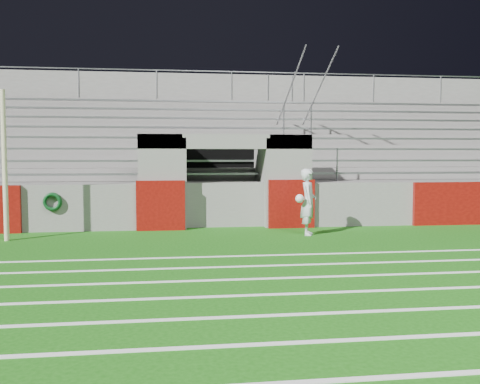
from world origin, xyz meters
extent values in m
plane|color=#15540E|center=(0.00, 0.00, 0.00)|extent=(90.00, 90.00, 0.00)
cylinder|color=beige|center=(-5.41, 1.69, 1.78)|extent=(0.12, 0.12, 3.56)
cube|color=white|center=(0.00, -7.00, 0.01)|extent=(28.00, 0.09, 0.01)
cube|color=white|center=(0.00, -6.00, 0.01)|extent=(28.00, 0.09, 0.01)
cube|color=white|center=(0.00, -5.00, 0.01)|extent=(28.00, 0.09, 0.01)
cube|color=white|center=(0.00, -4.00, 0.01)|extent=(28.00, 0.09, 0.01)
cube|color=white|center=(0.00, -3.00, 0.01)|extent=(28.00, 0.09, 0.01)
cube|color=white|center=(0.00, -2.00, 0.01)|extent=(28.00, 0.09, 0.01)
cube|color=white|center=(0.00, -1.00, 0.01)|extent=(28.00, 0.09, 0.01)
cube|color=slate|center=(-1.80, 3.50, 1.30)|extent=(1.20, 1.00, 2.60)
cube|color=slate|center=(1.80, 3.50, 1.30)|extent=(1.20, 1.00, 2.60)
cube|color=black|center=(0.00, 5.20, 1.25)|extent=(2.60, 0.20, 2.50)
cube|color=slate|center=(-1.15, 4.10, 1.25)|extent=(0.10, 2.20, 2.50)
cube|color=slate|center=(1.15, 4.10, 1.25)|extent=(0.10, 2.20, 2.50)
cube|color=slate|center=(0.00, 3.50, 2.40)|extent=(4.80, 1.00, 0.40)
cube|color=slate|center=(0.00, 7.35, 1.15)|extent=(26.00, 8.00, 0.20)
cube|color=slate|center=(0.00, 7.35, 0.53)|extent=(26.00, 8.00, 1.05)
cube|color=#590A07|center=(-1.80, 2.94, 0.68)|extent=(1.30, 0.15, 1.35)
cube|color=#590A07|center=(1.80, 2.94, 0.68)|extent=(1.30, 0.15, 1.35)
cube|color=#590A07|center=(6.50, 2.94, 0.62)|extent=(2.20, 0.15, 1.25)
cube|color=gray|center=(0.00, 4.43, 1.47)|extent=(23.00, 0.28, 0.06)
cube|color=slate|center=(0.00, 5.28, 1.44)|extent=(24.00, 0.75, 0.38)
cube|color=gray|center=(0.00, 5.18, 1.85)|extent=(23.00, 0.28, 0.06)
cube|color=slate|center=(0.00, 6.03, 1.63)|extent=(24.00, 0.75, 0.76)
cube|color=gray|center=(0.00, 5.93, 2.23)|extent=(23.00, 0.28, 0.06)
cube|color=slate|center=(0.00, 6.78, 1.82)|extent=(24.00, 0.75, 1.14)
cube|color=gray|center=(0.00, 6.68, 2.61)|extent=(23.00, 0.28, 0.06)
cube|color=slate|center=(0.00, 7.53, 2.01)|extent=(24.00, 0.75, 1.52)
cube|color=gray|center=(0.00, 7.43, 2.99)|extent=(23.00, 0.28, 0.06)
cube|color=slate|center=(0.00, 8.28, 2.20)|extent=(24.00, 0.75, 1.90)
cube|color=gray|center=(0.00, 8.18, 3.37)|extent=(23.00, 0.28, 0.06)
cube|color=slate|center=(0.00, 9.03, 2.39)|extent=(24.00, 0.75, 2.28)
cube|color=gray|center=(0.00, 8.93, 3.75)|extent=(23.00, 0.28, 0.06)
cube|color=slate|center=(0.00, 9.78, 2.58)|extent=(24.00, 0.75, 2.66)
cube|color=gray|center=(0.00, 9.68, 4.13)|extent=(23.00, 0.28, 0.06)
cube|color=slate|center=(0.00, 10.45, 2.65)|extent=(26.00, 0.60, 5.29)
cylinder|color=#A5A8AD|center=(2.50, 4.15, 1.75)|extent=(0.05, 0.05, 1.00)
cylinder|color=#A5A8AD|center=(2.50, 7.15, 3.27)|extent=(0.05, 0.05, 1.00)
cylinder|color=#A5A8AD|center=(2.50, 10.15, 4.79)|extent=(0.05, 0.05, 1.00)
cylinder|color=#A5A8AD|center=(2.50, 7.15, 3.77)|extent=(0.05, 6.02, 3.08)
cylinder|color=#A5A8AD|center=(3.50, 4.15, 1.75)|extent=(0.05, 0.05, 1.00)
cylinder|color=#A5A8AD|center=(3.50, 7.15, 3.27)|extent=(0.05, 0.05, 1.00)
cylinder|color=#A5A8AD|center=(3.50, 10.15, 4.79)|extent=(0.05, 0.05, 1.00)
cylinder|color=#A5A8AD|center=(3.50, 7.15, 3.77)|extent=(0.05, 6.02, 3.08)
cylinder|color=#A5A8AD|center=(-5.00, 10.15, 4.84)|extent=(0.05, 0.05, 1.10)
cylinder|color=#A5A8AD|center=(-2.00, 10.15, 4.84)|extent=(0.05, 0.05, 1.10)
cylinder|color=#A5A8AD|center=(1.00, 10.15, 4.84)|extent=(0.05, 0.05, 1.10)
cylinder|color=#A5A8AD|center=(4.00, 10.15, 4.84)|extent=(0.05, 0.05, 1.10)
cylinder|color=#A5A8AD|center=(7.00, 10.15, 4.84)|extent=(0.05, 0.05, 1.10)
cylinder|color=#A5A8AD|center=(10.00, 10.15, 4.84)|extent=(0.05, 0.05, 1.10)
cylinder|color=#A5A8AD|center=(0.00, 10.15, 5.39)|extent=(24.00, 0.05, 0.05)
imported|color=silver|center=(1.93, 1.62, 0.84)|extent=(0.54, 0.69, 1.69)
sphere|color=white|center=(1.65, 1.43, 0.95)|extent=(0.21, 0.21, 0.21)
torus|color=#0C3F0F|center=(-4.61, 2.95, 0.81)|extent=(0.50, 0.09, 0.50)
torus|color=#0B3B17|center=(-4.61, 2.90, 0.81)|extent=(0.47, 0.09, 0.47)
camera|label=1|loc=(-1.63, -11.53, 2.04)|focal=40.00mm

